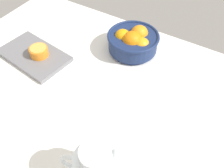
% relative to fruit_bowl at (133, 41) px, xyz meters
% --- Properties ---
extents(ground_plane, '(1.45, 0.95, 0.03)m').
position_rel_fruit_bowl_xyz_m(ground_plane, '(0.04, -0.29, -0.07)').
color(ground_plane, white).
extents(fruit_bowl, '(0.22, 0.22, 0.11)m').
position_rel_fruit_bowl_xyz_m(fruit_bowl, '(0.00, 0.00, 0.00)').
color(fruit_bowl, navy).
rests_on(fruit_bowl, ground_plane).
extents(cutting_board, '(0.32, 0.21, 0.02)m').
position_rel_fruit_bowl_xyz_m(cutting_board, '(-0.34, -0.26, -0.04)').
color(cutting_board, slate).
rests_on(cutting_board, ground_plane).
extents(orange_half_0, '(0.08, 0.08, 0.04)m').
position_rel_fruit_bowl_xyz_m(orange_half_0, '(-0.31, -0.25, -0.01)').
color(orange_half_0, orange).
rests_on(orange_half_0, cutting_board).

